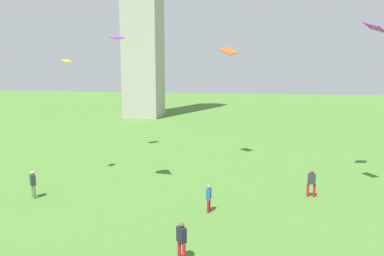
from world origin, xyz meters
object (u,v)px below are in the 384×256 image
at_px(kite_flying_1, 374,27).
at_px(kite_flying_2, 118,38).
at_px(person_0, 182,238).
at_px(kite_flying_4, 67,61).
at_px(person_4, 311,182).
at_px(kite_flying_5, 228,51).
at_px(person_2, 33,183).
at_px(person_3, 209,197).

distance_m(kite_flying_1, kite_flying_2, 22.73).
bearing_deg(kite_flying_2, person_0, 63.55).
height_order(person_0, kite_flying_4, kite_flying_4).
distance_m(person_0, kite_flying_2, 25.00).
relative_size(person_4, kite_flying_5, 1.11).
bearing_deg(person_0, kite_flying_2, 164.00).
bearing_deg(person_2, kite_flying_4, -48.97).
bearing_deg(person_2, person_4, -125.40).
distance_m(person_4, kite_flying_1, 10.47).
height_order(person_0, person_3, person_0).
relative_size(person_3, kite_flying_5, 0.99).
distance_m(kite_flying_2, kite_flying_4, 9.66).
bearing_deg(kite_flying_4, person_2, -175.96).
distance_m(person_2, kite_flying_4, 9.18).
xyz_separation_m(person_2, kite_flying_5, (11.29, 12.75, 8.79)).
height_order(kite_flying_2, kite_flying_5, kite_flying_2).
xyz_separation_m(person_3, kite_flying_5, (-0.22, 12.98, 8.89)).
bearing_deg(kite_flying_5, kite_flying_4, -107.54).
relative_size(kite_flying_2, kite_flying_5, 0.87).
bearing_deg(person_3, person_2, 92.10).
distance_m(person_4, kite_flying_5, 14.22).
relative_size(person_4, kite_flying_1, 1.18).
xyz_separation_m(person_3, kite_flying_4, (-11.34, 5.00, 7.94)).
xyz_separation_m(person_4, kite_flying_2, (-17.29, 10.54, 10.22)).
bearing_deg(kite_flying_2, kite_flying_4, 33.92).
distance_m(person_3, kite_flying_5, 15.73).
height_order(kite_flying_4, kite_flying_5, kite_flying_5).
bearing_deg(person_2, kite_flying_5, -88.41).
height_order(person_2, kite_flying_5, kite_flying_5).
height_order(person_3, kite_flying_5, kite_flying_5).
bearing_deg(kite_flying_2, kite_flying_5, 118.25).
relative_size(person_3, kite_flying_4, 1.98).
height_order(person_4, kite_flying_2, kite_flying_2).
bearing_deg(kite_flying_4, person_3, -107.67).
xyz_separation_m(person_0, kite_flying_2, (-10.72, 20.13, 10.25)).
bearing_deg(person_2, kite_flying_2, -48.64).
relative_size(person_3, person_4, 0.89).
height_order(person_0, kite_flying_2, kite_flying_2).
bearing_deg(person_3, kite_flying_5, 4.18).
relative_size(kite_flying_1, kite_flying_2, 1.08).
distance_m(person_2, person_3, 11.52).
distance_m(person_3, kite_flying_1, 14.70).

